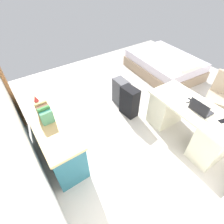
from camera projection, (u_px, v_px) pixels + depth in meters
ground_plane at (148, 109)px, 3.77m from camera, size 5.81×5.81×0.00m
wall_back at (4, 103)px, 1.88m from camera, size 4.02×0.10×2.61m
door_wooden at (0, 70)px, 2.98m from camera, size 0.88×0.05×2.04m
desk at (188, 122)px, 2.95m from camera, size 1.46×0.71×0.72m
office_chair at (219, 99)px, 3.34m from camera, size 0.60×0.60×0.94m
credenza at (51, 131)px, 2.82m from camera, size 1.80×0.48×0.73m
bed at (164, 65)px, 4.74m from camera, size 2.01×1.55×0.58m
suitcase_black at (129, 102)px, 3.45m from camera, size 0.38×0.25×0.63m
suitcase_spare_grey at (121, 92)px, 3.71m from camera, size 0.36×0.23×0.59m
laptop at (200, 109)px, 2.60m from camera, size 0.32×0.23×0.21m
computer_mouse at (187, 101)px, 2.80m from camera, size 0.06×0.10×0.03m
cell_phone_near_laptop at (223, 121)px, 2.48m from camera, size 0.10×0.15×0.01m
cell_phone_by_mouse at (188, 101)px, 2.82m from camera, size 0.08×0.14×0.01m
book_row at (45, 113)px, 2.45m from camera, size 0.28×0.17×0.24m
figurine_small at (36, 98)px, 2.77m from camera, size 0.08×0.08×0.11m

